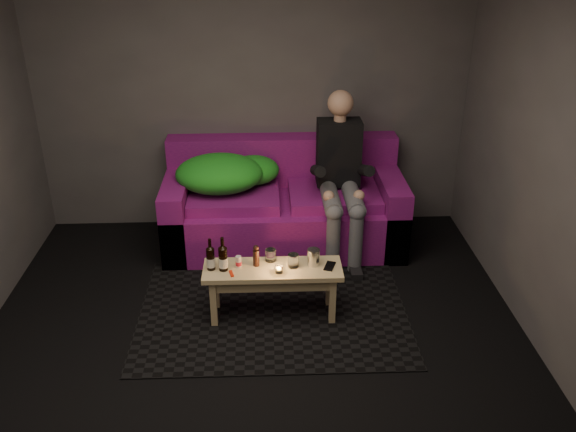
# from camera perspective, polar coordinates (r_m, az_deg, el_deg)

# --- Properties ---
(floor) EXTENTS (4.50, 4.50, 0.00)m
(floor) POSITION_cam_1_polar(r_m,az_deg,el_deg) (4.30, -3.13, -13.96)
(floor) COLOR black
(floor) RESTS_ON ground
(room) EXTENTS (4.50, 4.50, 4.50)m
(room) POSITION_cam_1_polar(r_m,az_deg,el_deg) (3.92, -3.70, 9.47)
(room) COLOR silver
(room) RESTS_ON ground
(rug) EXTENTS (2.08, 1.52, 0.01)m
(rug) POSITION_cam_1_polar(r_m,az_deg,el_deg) (4.81, -1.41, -8.81)
(rug) COLOR black
(rug) RESTS_ON floor
(sofa) EXTENTS (2.15, 0.97, 0.93)m
(sofa) POSITION_cam_1_polar(r_m,az_deg,el_deg) (5.66, -0.40, 0.77)
(sofa) COLOR #660E69
(sofa) RESTS_ON floor
(green_blanket) EXTENTS (0.95, 0.65, 0.32)m
(green_blanket) POSITION_cam_1_polar(r_m,az_deg,el_deg) (5.51, -5.91, 4.02)
(green_blanket) COLOR green
(green_blanket) RESTS_ON sofa
(person) EXTENTS (0.39, 0.89, 1.44)m
(person) POSITION_cam_1_polar(r_m,az_deg,el_deg) (5.37, 4.93, 4.01)
(person) COLOR black
(person) RESTS_ON sofa
(coffee_table) EXTENTS (1.04, 0.34, 0.42)m
(coffee_table) POSITION_cam_1_polar(r_m,az_deg,el_deg) (4.58, -1.44, -5.66)
(coffee_table) COLOR tan
(coffee_table) RESTS_ON rug
(beer_bottle_a) EXTENTS (0.06, 0.06, 0.25)m
(beer_bottle_a) POSITION_cam_1_polar(r_m,az_deg,el_deg) (4.51, -7.25, -3.94)
(beer_bottle_a) COLOR black
(beer_bottle_a) RESTS_ON coffee_table
(beer_bottle_b) EXTENTS (0.07, 0.07, 0.27)m
(beer_bottle_b) POSITION_cam_1_polar(r_m,az_deg,el_deg) (4.49, -6.10, -3.94)
(beer_bottle_b) COLOR black
(beer_bottle_b) RESTS_ON coffee_table
(salt_shaker) EXTENTS (0.06, 0.06, 0.09)m
(salt_shaker) POSITION_cam_1_polar(r_m,az_deg,el_deg) (4.54, -4.65, -4.28)
(salt_shaker) COLOR silver
(salt_shaker) RESTS_ON coffee_table
(pepper_mill) EXTENTS (0.05, 0.05, 0.13)m
(pepper_mill) POSITION_cam_1_polar(r_m,az_deg,el_deg) (4.54, -3.00, -3.94)
(pepper_mill) COLOR black
(pepper_mill) RESTS_ON coffee_table
(tumbler_back) EXTENTS (0.08, 0.08, 0.09)m
(tumbler_back) POSITION_cam_1_polar(r_m,az_deg,el_deg) (4.61, -1.64, -3.68)
(tumbler_back) COLOR white
(tumbler_back) RESTS_ON coffee_table
(tealight) EXTENTS (0.06, 0.06, 0.04)m
(tealight) POSITION_cam_1_polar(r_m,az_deg,el_deg) (4.47, -0.86, -5.04)
(tealight) COLOR white
(tealight) RESTS_ON coffee_table
(tumbler_front) EXTENTS (0.10, 0.10, 0.10)m
(tumbler_front) POSITION_cam_1_polar(r_m,az_deg,el_deg) (4.53, 0.50, -4.20)
(tumbler_front) COLOR white
(tumbler_front) RESTS_ON coffee_table
(steel_cup) EXTENTS (0.11, 0.11, 0.13)m
(steel_cup) POSITION_cam_1_polar(r_m,az_deg,el_deg) (4.55, 2.40, -3.87)
(steel_cup) COLOR #B4B6BC
(steel_cup) RESTS_ON coffee_table
(smartphone) EXTENTS (0.11, 0.15, 0.01)m
(smartphone) POSITION_cam_1_polar(r_m,az_deg,el_deg) (4.57, 3.92, -4.69)
(smartphone) COLOR black
(smartphone) RESTS_ON coffee_table
(red_lighter) EXTENTS (0.04, 0.08, 0.01)m
(red_lighter) POSITION_cam_1_polar(r_m,az_deg,el_deg) (4.48, -5.32, -5.39)
(red_lighter) COLOR red
(red_lighter) RESTS_ON coffee_table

